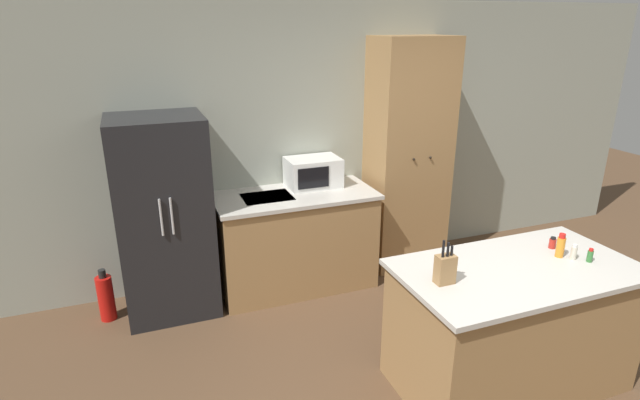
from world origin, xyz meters
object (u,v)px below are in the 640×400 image
Objects in this scene: microwave at (313,172)px; fire_extinguisher at (106,297)px; refrigerator at (165,218)px; pantry_cabinet at (408,156)px; spice_bottle_tall_dark at (552,243)px; spice_bottle_green_herb at (590,256)px; spice_bottle_amber_oil at (574,252)px; knife_block at (445,269)px; spice_bottle_short_red at (561,246)px.

fire_extinguisher is (-1.92, -0.14, -0.86)m from microwave.
pantry_cabinet is (2.36, 0.08, 0.29)m from refrigerator.
refrigerator is 20.49× the size of spice_bottle_tall_dark.
spice_bottle_green_herb is at bearing -36.94° from refrigerator.
spice_bottle_tall_dark is at bearing -33.89° from refrigerator.
microwave is at bearing 119.26° from spice_bottle_amber_oil.
knife_block is (0.13, -1.98, -0.07)m from microwave.
knife_block reaches higher than fire_extinguisher.
microwave reaches higher than spice_bottle_short_red.
pantry_cabinet reaches higher than spice_bottle_amber_oil.
refrigerator is 0.75× the size of pantry_cabinet.
fire_extinguisher is (-3.05, 1.68, -0.73)m from spice_bottle_tall_dark.
refrigerator reaches higher than spice_bottle_green_herb.
spice_bottle_tall_dark is at bearing -85.20° from pantry_cabinet.
spice_bottle_green_herb is at bearing -83.83° from pantry_cabinet.
spice_bottle_amber_oil is (1.13, -2.01, -0.12)m from microwave.
knife_block is 0.94m from spice_bottle_short_red.
spice_bottle_short_red is at bearing 1.81° from knife_block.
refrigerator is 10.10× the size of spice_bottle_short_red.
spice_bottle_short_red reaches higher than fire_extinguisher.
fire_extinguisher is (-3.05, 1.87, -0.74)m from spice_bottle_amber_oil.
refrigerator is 3.02m from spice_bottle_tall_dark.
spice_bottle_tall_dark is 3.56m from fire_extinguisher.
spice_bottle_short_red reaches higher than spice_bottle_amber_oil.
refrigerator reaches higher than microwave.
spice_bottle_green_herb is (0.13, -0.13, -0.03)m from spice_bottle_short_red.
refrigerator is 1.40m from microwave.
knife_block reaches higher than spice_bottle_short_red.
microwave is at bearing 5.85° from refrigerator.
spice_bottle_short_red is (-0.06, -0.12, 0.04)m from spice_bottle_tall_dark.
spice_bottle_amber_oil is 0.23× the size of fire_extinguisher.
spice_bottle_amber_oil is (2.51, -1.87, 0.09)m from refrigerator.
pantry_cabinet reaches higher than spice_bottle_short_red.
knife_block is at bearing -171.30° from spice_bottle_tall_dark.
knife_block is 0.63× the size of fire_extinguisher.
spice_bottle_short_red is at bearing -36.44° from refrigerator.
refrigerator is at bearing 0.30° from fire_extinguisher.
spice_bottle_tall_dark is 0.49× the size of spice_bottle_short_red.
fire_extinguisher is (-0.54, -0.00, -0.65)m from refrigerator.
fire_extinguisher is at bearing 148.90° from spice_bottle_short_red.
spice_bottle_short_red is 1.78× the size of spice_bottle_green_herb.
pantry_cabinet reaches higher than microwave.
pantry_cabinet is 1.90m from spice_bottle_short_red.
knife_block reaches higher than spice_bottle_green_herb.
spice_bottle_tall_dark is at bearing 64.45° from spice_bottle_short_red.
microwave is 2.15m from spice_bottle_tall_dark.
spice_bottle_amber_oil is at bearing -36.74° from refrigerator.
spice_bottle_amber_oil is at bearing -47.67° from spice_bottle_short_red.
pantry_cabinet is at bearing 94.80° from spice_bottle_tall_dark.
pantry_cabinet is 7.84× the size of knife_block.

